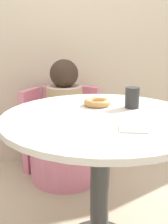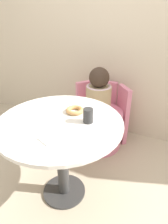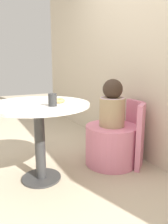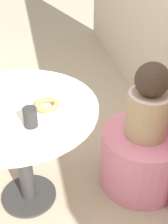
# 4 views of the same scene
# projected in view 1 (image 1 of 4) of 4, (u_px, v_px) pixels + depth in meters

# --- Properties ---
(back_wall) EXTENTS (6.00, 0.06, 2.40)m
(back_wall) POSITION_uv_depth(u_px,v_px,m) (59.00, 18.00, 2.13)
(back_wall) COLOR beige
(back_wall) RESTS_ON ground_plane
(round_table) EXTENTS (0.90, 0.90, 0.72)m
(round_table) POSITION_uv_depth(u_px,v_px,m) (101.00, 144.00, 1.21)
(round_table) COLOR #333333
(round_table) RESTS_ON ground_plane
(tub_chair) EXTENTS (0.55, 0.55, 0.42)m
(tub_chair) POSITION_uv_depth(u_px,v_px,m) (66.00, 151.00, 2.02)
(tub_chair) COLOR pink
(tub_chair) RESTS_ON ground_plane
(booth_backrest) EXTENTS (0.64, 0.24, 0.67)m
(booth_backrest) POSITION_uv_depth(u_px,v_px,m) (59.00, 126.00, 2.19)
(booth_backrest) COLOR pink
(booth_backrest) RESTS_ON ground_plane
(child_figure) EXTENTS (0.26, 0.26, 0.49)m
(child_figure) POSITION_uv_depth(u_px,v_px,m) (65.00, 96.00, 1.90)
(child_figure) COLOR tan
(child_figure) RESTS_ON tub_chair
(donut) EXTENTS (0.14, 0.14, 0.03)m
(donut) POSITION_uv_depth(u_px,v_px,m) (97.00, 102.00, 1.33)
(donut) COLOR tan
(donut) RESTS_ON round_table
(cup) EXTENTS (0.07, 0.07, 0.10)m
(cup) POSITION_uv_depth(u_px,v_px,m) (132.00, 98.00, 1.28)
(cup) COLOR #2D2D2D
(cup) RESTS_ON round_table
(paper_napkin) EXTENTS (0.14, 0.14, 0.01)m
(paper_napkin) POSITION_uv_depth(u_px,v_px,m) (133.00, 128.00, 0.99)
(paper_napkin) COLOR white
(paper_napkin) RESTS_ON round_table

